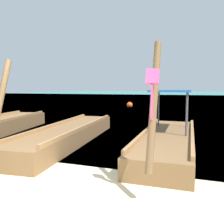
% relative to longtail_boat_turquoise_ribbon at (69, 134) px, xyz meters
% --- Properties ---
extents(ground, '(120.00, 120.00, 0.00)m').
position_rel_longtail_boat_turquoise_ribbon_xyz_m(ground, '(1.47, -3.81, -0.27)').
color(ground, beige).
extents(sea_water, '(120.00, 120.00, 0.00)m').
position_rel_longtail_boat_turquoise_ribbon_xyz_m(sea_water, '(1.47, 58.05, -0.27)').
color(sea_water, teal).
rests_on(sea_water, ground).
extents(longtail_boat_turquoise_ribbon, '(1.78, 6.73, 2.35)m').
position_rel_longtail_boat_turquoise_ribbon_xyz_m(longtail_boat_turquoise_ribbon, '(0.00, 0.00, 0.00)').
color(longtail_boat_turquoise_ribbon, brown).
rests_on(longtail_boat_turquoise_ribbon, ground).
extents(longtail_boat_pink_ribbon, '(1.50, 6.19, 2.59)m').
position_rel_longtail_boat_turquoise_ribbon_xyz_m(longtail_boat_pink_ribbon, '(3.15, 0.13, 0.03)').
color(longtail_boat_pink_ribbon, brown).
rests_on(longtail_boat_pink_ribbon, ground).
extents(mooring_buoy_near, '(0.53, 0.53, 0.53)m').
position_rel_longtail_boat_turquoise_ribbon_xyz_m(mooring_buoy_near, '(-1.69, 13.60, -0.00)').
color(mooring_buoy_near, '#EA5119').
rests_on(mooring_buoy_near, sea_water).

